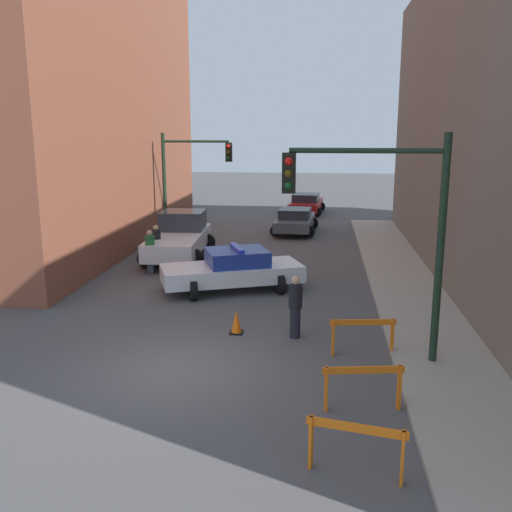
# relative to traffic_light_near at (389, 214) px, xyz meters

# --- Properties ---
(ground_plane) EXTENTS (120.00, 120.00, 0.00)m
(ground_plane) POSITION_rel_traffic_light_near_xyz_m (-4.73, -1.02, -3.53)
(ground_plane) COLOR #4C4C4F
(sidewalk_right) EXTENTS (2.40, 44.00, 0.12)m
(sidewalk_right) POSITION_rel_traffic_light_near_xyz_m (1.47, -1.02, -3.47)
(sidewalk_right) COLOR #9E998E
(sidewalk_right) RESTS_ON ground_plane
(traffic_light_near) EXTENTS (3.64, 0.35, 5.20)m
(traffic_light_near) POSITION_rel_traffic_light_near_xyz_m (0.00, 0.00, 0.00)
(traffic_light_near) COLOR black
(traffic_light_near) RESTS_ON sidewalk_right
(traffic_light_far) EXTENTS (3.44, 0.35, 5.20)m
(traffic_light_far) POSITION_rel_traffic_light_near_xyz_m (-8.03, 14.36, -0.13)
(traffic_light_far) COLOR black
(traffic_light_far) RESTS_ON ground_plane
(police_car) EXTENTS (5.05, 3.45, 1.52)m
(police_car) POSITION_rel_traffic_light_near_xyz_m (-4.41, 5.73, -2.81)
(police_car) COLOR white
(police_car) RESTS_ON ground_plane
(white_truck) EXTENTS (2.84, 5.50, 1.90)m
(white_truck) POSITION_rel_traffic_light_near_xyz_m (-7.42, 10.38, -2.62)
(white_truck) COLOR silver
(white_truck) RESTS_ON ground_plane
(parked_car_near) EXTENTS (2.44, 4.40, 1.31)m
(parked_car_near) POSITION_rel_traffic_light_near_xyz_m (-2.85, 16.93, -2.86)
(parked_car_near) COLOR #474C51
(parked_car_near) RESTS_ON ground_plane
(parked_car_mid) EXTENTS (2.52, 4.44, 1.31)m
(parked_car_mid) POSITION_rel_traffic_light_near_xyz_m (-2.48, 23.95, -2.86)
(parked_car_mid) COLOR maroon
(parked_car_mid) RESTS_ON ground_plane
(pedestrian_crossing) EXTENTS (0.39, 0.39, 1.66)m
(pedestrian_crossing) POSITION_rel_traffic_light_near_xyz_m (-7.91, 7.73, -2.67)
(pedestrian_crossing) COLOR #474C66
(pedestrian_crossing) RESTS_ON ground_plane
(pedestrian_corner) EXTENTS (0.49, 0.49, 1.66)m
(pedestrian_corner) POSITION_rel_traffic_light_near_xyz_m (-7.99, 8.85, -2.67)
(pedestrian_corner) COLOR #474C66
(pedestrian_corner) RESTS_ON ground_plane
(pedestrian_sidewalk) EXTENTS (0.51, 0.51, 1.66)m
(pedestrian_sidewalk) POSITION_rel_traffic_light_near_xyz_m (-2.10, 1.45, -2.67)
(pedestrian_sidewalk) COLOR black
(pedestrian_sidewalk) RESTS_ON ground_plane
(barrier_front) EXTENTS (1.58, 0.46, 0.90)m
(barrier_front) POSITION_rel_traffic_light_near_xyz_m (-0.86, -4.60, -2.91)
(barrier_front) COLOR orange
(barrier_front) RESTS_ON ground_plane
(barrier_mid) EXTENTS (1.59, 0.40, 0.90)m
(barrier_mid) POSITION_rel_traffic_light_near_xyz_m (-0.60, -2.37, -2.91)
(barrier_mid) COLOR orange
(barrier_mid) RESTS_ON ground_plane
(barrier_back) EXTENTS (1.59, 0.37, 0.90)m
(barrier_back) POSITION_rel_traffic_light_near_xyz_m (-0.42, 0.45, -2.91)
(barrier_back) COLOR orange
(barrier_back) RESTS_ON ground_plane
(traffic_cone) EXTENTS (0.36, 0.36, 0.66)m
(traffic_cone) POSITION_rel_traffic_light_near_xyz_m (-3.68, 1.57, -3.21)
(traffic_cone) COLOR black
(traffic_cone) RESTS_ON ground_plane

